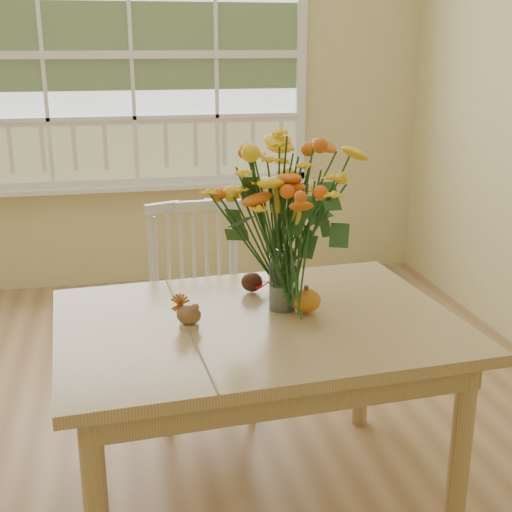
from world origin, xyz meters
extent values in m
cube|color=#9E744C|center=(0.00, 0.00, -0.01)|extent=(4.00, 4.50, 0.01)
cube|color=beige|center=(0.00, 2.25, 1.35)|extent=(4.00, 0.02, 2.70)
cube|color=silver|center=(0.00, 2.23, 1.55)|extent=(2.20, 0.00, 1.60)
cube|color=white|center=(0.00, 2.18, 0.69)|extent=(2.42, 0.12, 0.03)
cube|color=tan|center=(0.30, -0.30, 0.70)|extent=(1.41, 1.05, 0.04)
cube|color=tan|center=(0.30, -0.30, 0.63)|extent=(1.28, 0.92, 0.10)
cylinder|color=tan|center=(-0.31, 0.05, 0.34)|extent=(0.07, 0.07, 0.68)
cylinder|color=tan|center=(0.91, -0.65, 0.34)|extent=(0.07, 0.07, 0.68)
cylinder|color=tan|center=(0.85, 0.13, 0.34)|extent=(0.07, 0.07, 0.68)
cube|color=white|center=(0.19, 0.41, 0.44)|extent=(0.45, 0.43, 0.05)
cube|color=white|center=(0.18, 0.57, 0.68)|extent=(0.43, 0.06, 0.49)
cylinder|color=white|center=(0.04, 0.24, 0.21)|extent=(0.04, 0.04, 0.42)
cylinder|color=white|center=(0.02, 0.55, 0.21)|extent=(0.04, 0.04, 0.42)
cylinder|color=white|center=(0.37, 0.26, 0.21)|extent=(0.04, 0.04, 0.42)
cylinder|color=white|center=(0.35, 0.57, 0.21)|extent=(0.04, 0.04, 0.42)
cylinder|color=white|center=(0.41, -0.22, 0.83)|extent=(0.10, 0.10, 0.22)
ellipsoid|color=orange|center=(0.48, -0.28, 0.76)|extent=(0.10, 0.10, 0.08)
cylinder|color=#CCB78C|center=(0.06, -0.32, 0.73)|extent=(0.07, 0.07, 0.01)
ellipsoid|color=brown|center=(0.06, -0.32, 0.76)|extent=(0.10, 0.08, 0.07)
ellipsoid|color=#38160F|center=(0.33, -0.04, 0.76)|extent=(0.08, 0.08, 0.07)
camera|label=1|loc=(-0.15, -2.42, 1.63)|focal=48.00mm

